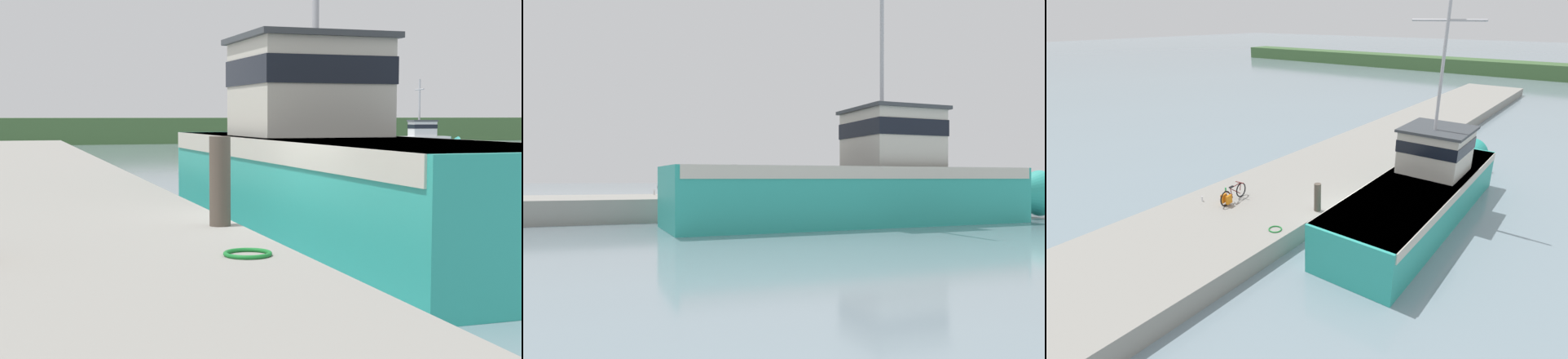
% 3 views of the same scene
% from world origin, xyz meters
% --- Properties ---
extents(ground_plane, '(320.00, 320.00, 0.00)m').
position_xyz_m(ground_plane, '(0.00, 0.00, 0.00)').
color(ground_plane, gray).
extents(dock_pier, '(6.24, 80.00, 0.83)m').
position_xyz_m(dock_pier, '(-4.24, 0.00, 0.42)').
color(dock_pier, gray).
rests_on(dock_pier, ground_plane).
extents(fishing_boat_main, '(3.69, 14.86, 10.04)m').
position_xyz_m(fishing_boat_main, '(1.76, 3.43, 1.40)').
color(fishing_boat_main, teal).
rests_on(fishing_boat_main, ground_plane).
extents(bicycle_touring, '(0.59, 1.79, 0.77)m').
position_xyz_m(bicycle_touring, '(-4.99, -2.27, 1.18)').
color(bicycle_touring, black).
rests_on(bicycle_touring, dock_pier).
extents(mooring_post, '(0.30, 0.30, 1.25)m').
position_xyz_m(mooring_post, '(-1.42, -0.57, 1.46)').
color(mooring_post, '#51473D').
rests_on(mooring_post, dock_pier).
extents(hose_coil, '(0.54, 0.54, 0.05)m').
position_xyz_m(hose_coil, '(-1.73, -2.98, 0.86)').
color(hose_coil, '#197A2D').
rests_on(hose_coil, dock_pier).
extents(water_bottle_on_curb, '(0.07, 0.07, 0.22)m').
position_xyz_m(water_bottle_on_curb, '(-6.09, -1.63, 0.94)').
color(water_bottle_on_curb, green).
rests_on(water_bottle_on_curb, dock_pier).
extents(water_bottle_by_bike, '(0.07, 0.07, 0.23)m').
position_xyz_m(water_bottle_by_bike, '(-6.16, -2.99, 0.95)').
color(water_bottle_by_bike, silver).
rests_on(water_bottle_by_bike, dock_pier).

